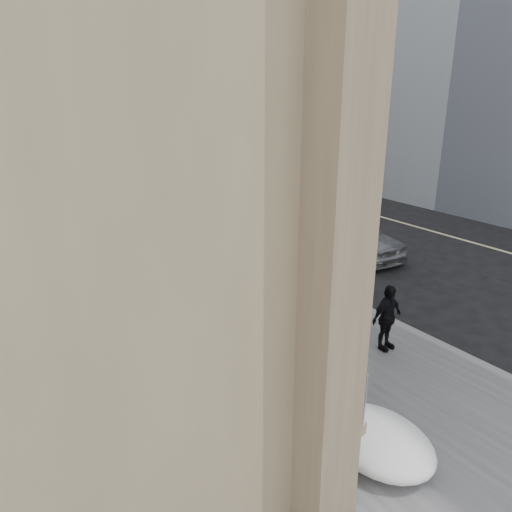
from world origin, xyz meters
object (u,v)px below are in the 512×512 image
(mounted_horse_right, at_px, (232,247))
(car_grey, at_px, (275,168))
(mounted_horse_left, at_px, (254,319))
(pedestrian, at_px, (387,318))
(car_silver, at_px, (350,234))

(mounted_horse_right, distance_m, car_grey, 17.43)
(mounted_horse_left, height_order, pedestrian, mounted_horse_left)
(mounted_horse_right, bearing_deg, pedestrian, 84.00)
(mounted_horse_left, relative_size, pedestrian, 1.69)
(mounted_horse_left, bearing_deg, car_silver, -152.13)
(car_silver, bearing_deg, pedestrian, -124.20)
(mounted_horse_right, bearing_deg, car_grey, -143.35)
(pedestrian, distance_m, car_silver, 6.97)
(car_silver, height_order, car_grey, car_silver)
(mounted_horse_left, relative_size, car_silver, 0.60)
(pedestrian, bearing_deg, car_silver, 49.14)
(mounted_horse_right, relative_size, car_silver, 0.58)
(mounted_horse_left, bearing_deg, pedestrian, 153.36)
(mounted_horse_left, xyz_separation_m, car_grey, (13.55, 17.50, -0.51))
(pedestrian, bearing_deg, mounted_horse_left, 153.83)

